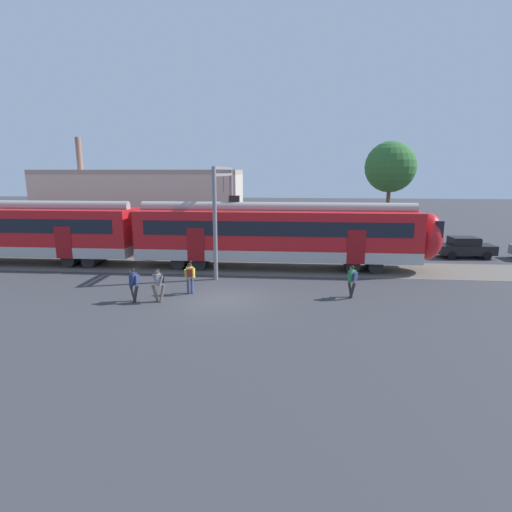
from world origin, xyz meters
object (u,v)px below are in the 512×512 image
(parked_car_black, at_px, (465,247))
(commuter_train, at_px, (148,232))
(pedestrian_grey, at_px, (159,282))
(pedestrian_yellow, at_px, (190,275))
(pedestrian_green, at_px, (352,279))
(pedestrian_navy, at_px, (134,282))

(parked_car_black, bearing_deg, commuter_train, -168.77)
(pedestrian_grey, bearing_deg, pedestrian_yellow, 50.00)
(pedestrian_yellow, height_order, pedestrian_green, same)
(pedestrian_navy, bearing_deg, pedestrian_green, 8.27)
(pedestrian_yellow, bearing_deg, commuter_train, 125.28)
(parked_car_black, bearing_deg, pedestrian_yellow, -149.59)
(pedestrian_grey, xyz_separation_m, pedestrian_yellow, (1.19, 1.41, 0.00))
(pedestrian_navy, xyz_separation_m, parked_car_black, (20.37, 12.07, -0.21))
(pedestrian_grey, height_order, pedestrian_green, same)
(commuter_train, bearing_deg, pedestrian_green, -25.80)
(commuter_train, xyz_separation_m, parked_car_black, (22.32, 4.43, -1.47))
(pedestrian_grey, distance_m, pedestrian_green, 9.56)
(pedestrian_grey, distance_m, pedestrian_yellow, 1.85)
(pedestrian_navy, height_order, parked_car_black, pedestrian_navy)
(commuter_train, bearing_deg, parked_car_black, 11.23)
(commuter_train, bearing_deg, pedestrian_grey, -67.33)
(pedestrian_green, bearing_deg, parked_car_black, 47.26)
(pedestrian_grey, height_order, parked_car_black, pedestrian_grey)
(pedestrian_navy, xyz_separation_m, pedestrian_grey, (1.20, 0.10, 0.00))
(pedestrian_grey, bearing_deg, pedestrian_green, 8.71)
(pedestrian_navy, height_order, pedestrian_grey, same)
(pedestrian_navy, distance_m, pedestrian_grey, 1.20)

